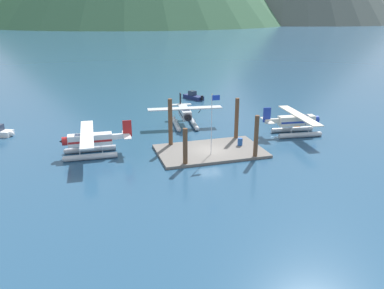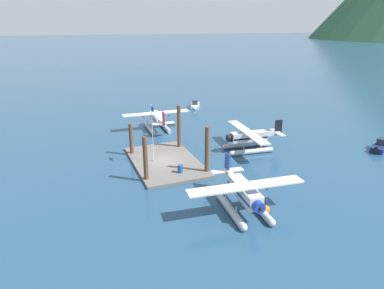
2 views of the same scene
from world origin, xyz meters
name	(u,v)px [view 1 (image 1 of 2)]	position (x,y,z in m)	size (l,w,h in m)	color
ground_plane	(210,152)	(0.00, 0.00, 0.00)	(1200.00, 1200.00, 0.00)	navy
dock_platform	(210,151)	(0.00, 0.00, 0.15)	(12.15, 7.44, 0.30)	#66605B
piling_near_left	(185,147)	(-3.88, -3.15, 2.06)	(0.49, 0.49, 4.13)	brown
piling_near_right	(256,137)	(4.09, -3.32, 2.46)	(0.48, 0.48, 4.93)	brown
piling_far_left	(170,123)	(-3.92, 3.19, 2.93)	(0.50, 0.50, 5.87)	brown
piling_far_right	(237,119)	(4.61, 3.37, 2.69)	(0.50, 0.50, 5.38)	brown
flagpole	(213,118)	(-0.26, -1.32, 4.50)	(0.95, 0.10, 6.84)	silver
fuel_drum	(240,142)	(3.93, 0.52, 0.74)	(0.62, 0.62, 0.88)	#1E4C99
mooring_buoy	(297,128)	(14.11, 4.65, 0.42)	(0.84, 0.84, 0.84)	orange
seaplane_cream_stbd_fwd	(297,123)	(13.05, 3.17, 1.58)	(7.96, 10.49, 3.84)	#B7BABF
seaplane_silver_bow_centre	(185,115)	(0.09, 11.31, 1.58)	(10.49, 7.95, 3.84)	#B7BABF
seaplane_white_port_fwd	(90,142)	(-13.26, 2.82, 1.58)	(7.98, 10.45, 3.84)	#B7BABF
boat_navy_open_north	(193,96)	(6.25, 27.83, 0.49)	(3.18, 4.51, 1.50)	navy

